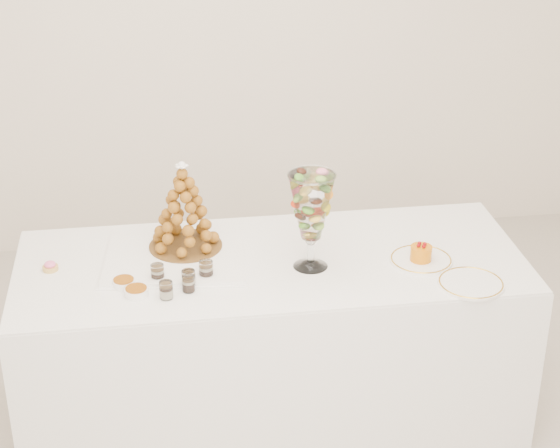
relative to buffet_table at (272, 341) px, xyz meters
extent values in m
cube|color=white|center=(0.00, 0.00, 0.00)|extent=(1.99, 0.81, 0.75)
cube|color=white|center=(0.00, 0.00, 0.37)|extent=(1.98, 0.80, 0.01)
cube|color=white|center=(-0.37, 0.04, 0.39)|extent=(0.58, 0.46, 0.02)
cylinder|color=white|center=(0.14, -0.07, 0.39)|extent=(0.14, 0.14, 0.02)
cylinder|color=white|center=(0.14, -0.07, 0.45)|extent=(0.03, 0.03, 0.09)
sphere|color=white|center=(0.14, -0.07, 0.49)|extent=(0.04, 0.04, 0.04)
cylinder|color=white|center=(0.58, -0.10, 0.38)|extent=(0.24, 0.24, 0.01)
cylinder|color=white|center=(0.71, -0.30, 0.38)|extent=(0.25, 0.25, 0.01)
cylinder|color=tan|center=(-0.85, 0.05, 0.39)|extent=(0.06, 0.06, 0.02)
ellipsoid|color=pink|center=(-0.85, 0.05, 0.40)|extent=(0.04, 0.04, 0.03)
cylinder|color=white|center=(-0.44, -0.10, 0.41)|extent=(0.05, 0.05, 0.07)
cylinder|color=white|center=(-0.33, -0.16, 0.41)|extent=(0.06, 0.06, 0.07)
cylinder|color=white|center=(-0.26, -0.11, 0.41)|extent=(0.06, 0.06, 0.07)
cylinder|color=white|center=(-0.42, -0.23, 0.41)|extent=(0.06, 0.06, 0.07)
cylinder|color=white|center=(-0.33, -0.19, 0.41)|extent=(0.05, 0.05, 0.06)
cylinder|color=white|center=(-0.57, -0.12, 0.39)|extent=(0.09, 0.09, 0.03)
cylinder|color=white|center=(-0.52, -0.19, 0.39)|extent=(0.09, 0.09, 0.03)
cylinder|color=brown|center=(-0.32, 0.13, 0.40)|extent=(0.29, 0.29, 0.01)
cone|color=brown|center=(-0.32, 0.13, 0.58)|extent=(0.29, 0.29, 0.35)
sphere|color=white|center=(-0.32, 0.13, 0.74)|extent=(0.03, 0.03, 0.03)
cylinder|color=orange|center=(0.57, -0.11, 0.42)|extent=(0.08, 0.08, 0.06)
sphere|color=#890507|center=(0.59, -0.10, 0.46)|extent=(0.01, 0.01, 0.01)
sphere|color=#890507|center=(0.57, -0.09, 0.46)|extent=(0.01, 0.01, 0.01)
sphere|color=#890507|center=(0.56, -0.11, 0.46)|extent=(0.01, 0.01, 0.01)
sphere|color=#890507|center=(0.58, -0.12, 0.46)|extent=(0.01, 0.01, 0.01)
camera|label=1|loc=(-0.45, -3.18, 2.12)|focal=60.00mm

